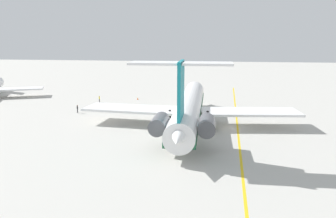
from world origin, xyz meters
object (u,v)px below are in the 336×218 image
at_px(main_jetliner, 189,108).
at_px(ground_crew_near_tail, 99,98).
at_px(safety_cone_nose, 138,99).
at_px(ground_crew_portside, 77,108).

xyz_separation_m(main_jetliner, ground_crew_near_tail, (21.87, 24.63, -2.61)).
bearing_deg(main_jetliner, safety_cone_nose, 30.00).
height_order(main_jetliner, safety_cone_nose, main_jetliner).
height_order(ground_crew_portside, safety_cone_nose, ground_crew_portside).
distance_m(ground_crew_near_tail, ground_crew_portside, 12.70).
xyz_separation_m(ground_crew_near_tail, safety_cone_nose, (4.90, -8.99, -0.80)).
relative_size(main_jetliner, safety_cone_nose, 84.14).
distance_m(main_jetliner, ground_crew_near_tail, 33.04).
xyz_separation_m(ground_crew_near_tail, ground_crew_portside, (-12.68, 0.70, 0.05)).
bearing_deg(safety_cone_nose, ground_crew_near_tail, 118.59).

